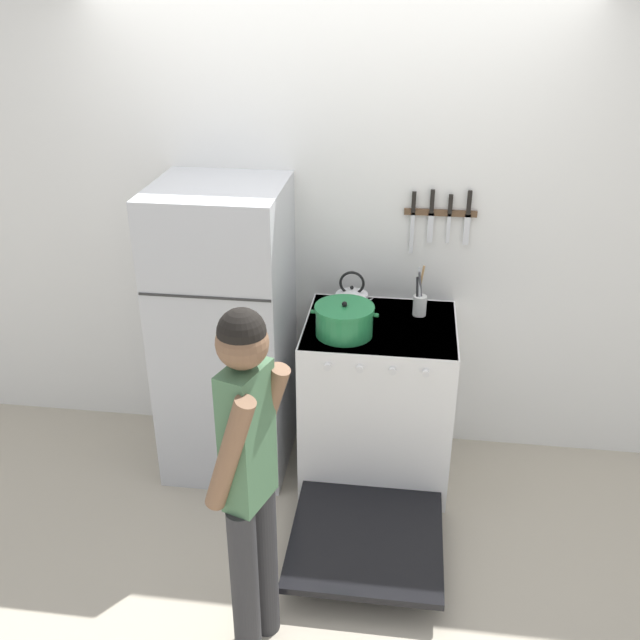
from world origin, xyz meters
name	(u,v)px	position (x,y,z in m)	size (l,w,h in m)	color
ground_plane	(330,429)	(0.00, 0.00, 0.00)	(14.00, 14.00, 0.00)	#B2A893
wall_back	(332,234)	(0.00, 0.03, 1.27)	(10.00, 0.06, 2.55)	silver
refrigerator	(226,332)	(-0.54, -0.33, 0.82)	(0.67, 0.69, 1.63)	#B7BABF
stove_range	(377,404)	(0.30, -0.38, 0.46)	(0.79, 1.42, 0.92)	white
dutch_oven_pot	(344,320)	(0.12, -0.48, 1.00)	(0.34, 0.30, 0.18)	#237A42
tea_kettle	(352,300)	(0.14, -0.20, 0.99)	(0.22, 0.17, 0.23)	silver
utensil_jar	(420,303)	(0.50, -0.20, 0.99)	(0.07, 0.07, 0.27)	silver
person	(249,472)	(-0.12, -1.59, 0.90)	(0.32, 0.37, 1.57)	#2D2D30
wall_knife_strip	(441,211)	(0.58, -0.02, 1.44)	(0.38, 0.03, 0.36)	brown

